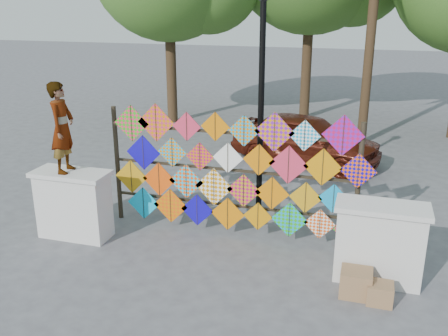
{
  "coord_description": "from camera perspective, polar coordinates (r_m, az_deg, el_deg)",
  "views": [
    {
      "loc": [
        2.38,
        -7.54,
        4.21
      ],
      "look_at": [
        -0.05,
        0.6,
        1.34
      ],
      "focal_mm": 40.0,
      "sensor_mm": 36.0,
      "label": 1
    }
  ],
  "objects": [
    {
      "name": "kite_rack",
      "position": [
        9.1,
        0.77,
        -0.54
      ],
      "size": [
        4.94,
        0.24,
        2.43
      ],
      "color": "black",
      "rests_on": "ground"
    },
    {
      "name": "sedan",
      "position": [
        13.56,
        9.31,
        3.3
      ],
      "size": [
        4.27,
        2.61,
        1.36
      ],
      "primitive_type": "imported",
      "rotation": [
        0.0,
        0.0,
        1.3
      ],
      "color": "#52190E",
      "rests_on": "ground"
    },
    {
      "name": "lamppost",
      "position": [
        9.88,
        4.31,
        9.75
      ],
      "size": [
        0.28,
        0.28,
        4.46
      ],
      "color": "black",
      "rests_on": "ground"
    },
    {
      "name": "vendor_woman",
      "position": [
        9.21,
        -18.02,
        4.41
      ],
      "size": [
        0.47,
        0.64,
        1.62
      ],
      "primitive_type": "imported",
      "rotation": [
        0.0,
        0.0,
        1.72
      ],
      "color": "#99999E",
      "rests_on": "parapet_left"
    },
    {
      "name": "ground",
      "position": [
        8.96,
        -0.82,
        -9.39
      ],
      "size": [
        80.0,
        80.0,
        0.0
      ],
      "primitive_type": "plane",
      "color": "slate",
      "rests_on": "ground"
    },
    {
      "name": "cardboard_box_near",
      "position": [
        7.89,
        14.84,
        -12.57
      ],
      "size": [
        0.46,
        0.41,
        0.41
      ],
      "primitive_type": "cube",
      "color": "olive",
      "rests_on": "ground"
    },
    {
      "name": "parapet_right",
      "position": [
        8.17,
        17.31,
        -8.13
      ],
      "size": [
        1.4,
        0.65,
        1.28
      ],
      "color": "silver",
      "rests_on": "ground"
    },
    {
      "name": "parapet_left",
      "position": [
        9.61,
        -16.8,
        -3.94
      ],
      "size": [
        1.4,
        0.65,
        1.28
      ],
      "color": "silver",
      "rests_on": "ground"
    },
    {
      "name": "cardboard_box_far",
      "position": [
        7.83,
        17.39,
        -13.5
      ],
      "size": [
        0.37,
        0.34,
        0.31
      ],
      "primitive_type": "cube",
      "color": "olive",
      "rests_on": "ground"
    }
  ]
}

